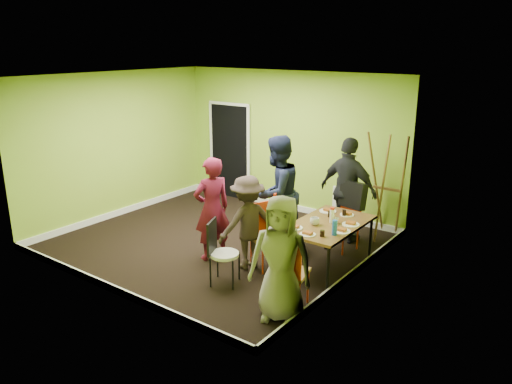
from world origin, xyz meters
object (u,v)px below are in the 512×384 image
chair_back_end (351,202)px  person_front_end (281,259)px  chair_front_end (289,268)px  chair_left_far (284,219)px  easel (387,186)px  person_standing (212,209)px  person_back_end (348,190)px  chair_left_near (264,232)px  chair_bentwood (220,249)px  dining_table (328,227)px  person_left_near (248,222)px  thermos (332,216)px  blue_bottle (335,228)px  person_left_far (277,193)px  orange_bottle (331,215)px

chair_back_end → person_front_end: (0.34, -2.59, 0.01)m
chair_front_end → chair_left_far: bearing=111.6°
easel → chair_front_end: bearing=-89.6°
person_standing → person_back_end: size_ratio=0.91×
chair_left_near → chair_bentwood: size_ratio=1.06×
dining_table → person_standing: bearing=-157.4°
chair_left_near → person_back_end: 1.80m
person_left_near → thermos: bearing=145.8°
easel → blue_bottle: bearing=-86.1°
chair_left_far → person_front_end: bearing=10.7°
dining_table → person_back_end: bearing=103.4°
blue_bottle → chair_front_end: bearing=-97.5°
chair_bentwood → person_left_far: 1.59m
chair_left_near → person_front_end: (1.04, -1.11, 0.24)m
dining_table → person_front_end: size_ratio=0.94×
easel → thermos: size_ratio=8.93×
thermos → person_standing: (-1.70, -0.74, -0.03)m
easel → blue_bottle: (0.15, -2.18, -0.06)m
blue_bottle → person_standing: bearing=-170.7°
orange_bottle → easel: bearing=81.4°
person_front_end → chair_front_end: bearing=77.9°
thermos → person_standing: 1.85m
chair_bentwood → blue_bottle: size_ratio=4.34×
orange_bottle → person_back_end: bearing=102.1°
person_left_far → person_front_end: bearing=40.6°
dining_table → chair_front_end: size_ratio=1.45×
orange_bottle → person_standing: 1.84m
orange_bottle → person_back_end: person_back_end is taller
chair_left_far → person_back_end: bearing=132.4°
chair_front_end → person_standing: 1.96m
orange_bottle → person_left_far: (-1.00, -0.01, 0.17)m
person_standing → person_left_far: (0.58, 0.94, 0.13)m
chair_bentwood → blue_bottle: blue_bottle is taller
chair_left_far → person_left_near: bearing=-34.4°
blue_bottle → person_left_far: 1.52m
chair_bentwood → thermos: 1.72m
thermos → person_standing: person_standing is taller
chair_left_near → person_standing: 0.89m
thermos → person_left_near: size_ratio=0.14×
dining_table → person_standing: person_standing is taller
chair_back_end → chair_bentwood: chair_back_end is taller
thermos → blue_bottle: (0.26, -0.41, 0.00)m
orange_bottle → chair_bentwood: bearing=-121.1°
chair_front_end → thermos: (-0.13, 1.38, 0.27)m
orange_bottle → person_standing: (-1.58, -0.95, 0.04)m
chair_left_near → chair_back_end: size_ratio=0.90×
chair_left_near → person_left_far: size_ratio=0.52×
chair_left_far → thermos: 0.92m
dining_table → person_left_near: person_left_near is taller
chair_left_near → dining_table: bearing=140.8°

